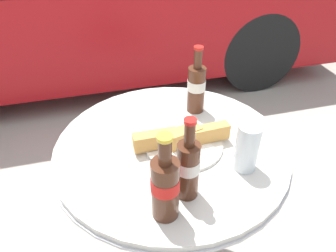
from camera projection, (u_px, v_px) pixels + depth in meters
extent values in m
cylinder|color=#B7B7BC|center=(170.00, 218.00, 1.33)|extent=(0.06, 0.06, 0.73)
cylinder|color=#B7B7BC|center=(171.00, 150.00, 1.11)|extent=(0.79, 0.79, 0.01)
cylinder|color=beige|center=(171.00, 147.00, 1.11)|extent=(0.78, 0.78, 0.02)
cylinder|color=#4C2819|center=(188.00, 171.00, 0.87)|extent=(0.06, 0.06, 0.18)
cylinder|color=silver|center=(188.00, 165.00, 0.86)|extent=(0.06, 0.06, 0.04)
cylinder|color=#4C2819|center=(190.00, 134.00, 0.80)|extent=(0.03, 0.03, 0.07)
cylinder|color=red|center=(190.00, 121.00, 0.78)|extent=(0.03, 0.03, 0.01)
cylinder|color=#4C2819|center=(165.00, 190.00, 0.82)|extent=(0.07, 0.07, 0.18)
cylinder|color=red|center=(165.00, 184.00, 0.80)|extent=(0.07, 0.07, 0.04)
cylinder|color=#4C2819|center=(165.00, 152.00, 0.74)|extent=(0.03, 0.03, 0.07)
cylinder|color=gold|center=(165.00, 138.00, 0.72)|extent=(0.04, 0.04, 0.01)
cylinder|color=#4C2819|center=(196.00, 90.00, 1.22)|extent=(0.07, 0.07, 0.18)
cylinder|color=silver|center=(196.00, 85.00, 1.21)|extent=(0.07, 0.07, 0.04)
cylinder|color=#4C2819|center=(198.00, 59.00, 1.14)|extent=(0.03, 0.03, 0.07)
cylinder|color=red|center=(199.00, 48.00, 1.12)|extent=(0.03, 0.03, 0.01)
cylinder|color=black|center=(246.00, 152.00, 0.98)|extent=(0.07, 0.07, 0.12)
cylinder|color=silver|center=(247.00, 147.00, 0.97)|extent=(0.07, 0.07, 0.16)
cylinder|color=silver|center=(184.00, 145.00, 1.09)|extent=(0.26, 0.26, 0.01)
cube|color=white|center=(184.00, 143.00, 1.08)|extent=(0.19, 0.19, 0.00)
cube|color=#C68E47|center=(155.00, 140.00, 1.06)|extent=(0.14, 0.04, 0.05)
cube|color=#C68E47|center=(184.00, 136.00, 1.07)|extent=(0.12, 0.08, 0.06)
cube|color=#C68E47|center=(208.00, 133.00, 1.08)|extent=(0.14, 0.05, 0.05)
cube|color=#9E0F14|center=(95.00, 11.00, 2.98)|extent=(4.12, 1.72, 0.72)
cylinder|color=black|center=(199.00, 2.00, 3.96)|extent=(0.68, 0.21, 0.68)
cylinder|color=black|center=(257.00, 51.00, 2.78)|extent=(0.68, 0.21, 0.68)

